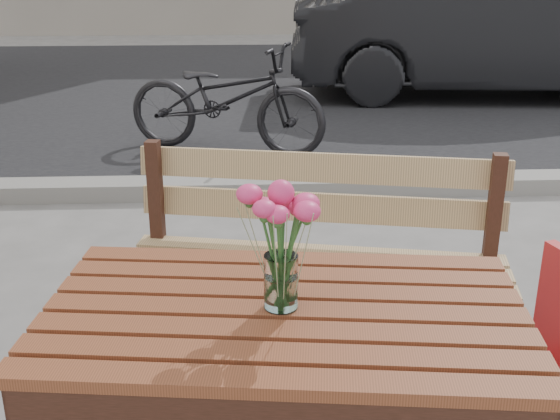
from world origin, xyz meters
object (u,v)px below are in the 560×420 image
bicycle (226,98)px  red_chair (551,377)px  main_table (284,350)px  main_vase (281,230)px  parked_car (486,32)px

bicycle → red_chair: bearing=-145.6°
main_table → main_vase: 0.35m
main_table → main_vase: size_ratio=3.84×
red_chair → main_table: bearing=-100.0°
bicycle → main_vase: bearing=-156.5°
main_table → main_vase: main_vase is taller
red_chair → main_vase: (-0.81, -0.09, 0.53)m
main_vase → bicycle: (-0.25, 4.27, -0.55)m
red_chair → parked_car: bearing=146.8°
red_chair → main_vase: 0.97m
main_table → bicycle: size_ratio=0.77×
bicycle → main_table: bearing=-156.4°
red_chair → bicycle: size_ratio=0.47×
red_chair → parked_car: (1.90, 6.44, 0.26)m
main_vase → parked_car: (2.71, 6.54, -0.27)m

